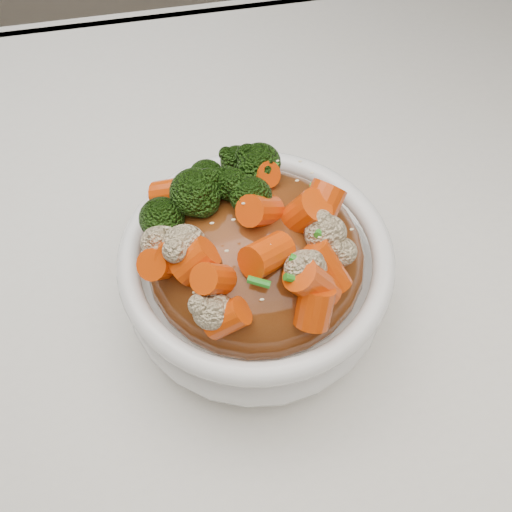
{
  "coord_description": "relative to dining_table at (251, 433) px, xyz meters",
  "views": [
    {
      "loc": [
        -0.04,
        -0.25,
        1.18
      ],
      "look_at": [
        0.0,
        -0.01,
        0.82
      ],
      "focal_mm": 42.0,
      "sensor_mm": 36.0,
      "label": 1
    }
  ],
  "objects": [
    {
      "name": "tablecloth",
      "position": [
        0.0,
        0.0,
        0.35
      ],
      "size": [
        1.2,
        0.8,
        0.04
      ],
      "primitive_type": "cube",
      "color": "white",
      "rests_on": "dining_table"
    },
    {
      "name": "carrots",
      "position": [
        0.0,
        -0.01,
        0.5
      ],
      "size": [
        0.18,
        0.18,
        0.05
      ],
      "primitive_type": null,
      "rotation": [
        0.0,
        0.0,
        0.13
      ],
      "color": "#D14006",
      "rests_on": "sauce_base"
    },
    {
      "name": "broccoli",
      "position": [
        0.0,
        -0.01,
        0.5
      ],
      "size": [
        0.18,
        0.18,
        0.04
      ],
      "primitive_type": null,
      "rotation": [
        0.0,
        0.0,
        0.13
      ],
      "color": "black",
      "rests_on": "sauce_base"
    },
    {
      "name": "sauce_base",
      "position": [
        0.0,
        -0.01,
        0.44
      ],
      "size": [
        0.18,
        0.18,
        0.09
      ],
      "primitive_type": "ellipsoid",
      "rotation": [
        0.0,
        0.0,
        0.13
      ],
      "color": "#602D10",
      "rests_on": "bowl"
    },
    {
      "name": "floor",
      "position": [
        0.0,
        0.0,
        -0.38
      ],
      "size": [
        3.0,
        3.0,
        0.0
      ],
      "primitive_type": "plane",
      "color": "olive",
      "rests_on": "ground"
    },
    {
      "name": "bowl",
      "position": [
        0.0,
        -0.01,
        0.41
      ],
      "size": [
        0.22,
        0.22,
        0.08
      ],
      "primitive_type": null,
      "rotation": [
        0.0,
        0.0,
        0.13
      ],
      "color": "white",
      "rests_on": "tablecloth"
    },
    {
      "name": "cauliflower",
      "position": [
        0.0,
        -0.01,
        0.5
      ],
      "size": [
        0.18,
        0.18,
        0.03
      ],
      "primitive_type": null,
      "rotation": [
        0.0,
        0.0,
        0.13
      ],
      "color": "beige",
      "rests_on": "sauce_base"
    },
    {
      "name": "dining_table",
      "position": [
        0.0,
        0.0,
        0.0
      ],
      "size": [
        1.2,
        0.8,
        0.75
      ],
      "primitive_type": "cube",
      "color": "brown",
      "rests_on": "floor"
    },
    {
      "name": "scallions",
      "position": [
        0.0,
        -0.01,
        0.5
      ],
      "size": [
        0.13,
        0.13,
        0.02
      ],
      "primitive_type": null,
      "rotation": [
        0.0,
        0.0,
        0.13
      ],
      "color": "#22791C",
      "rests_on": "sauce_base"
    },
    {
      "name": "sesame_seeds",
      "position": [
        0.0,
        -0.01,
        0.5
      ],
      "size": [
        0.16,
        0.16,
        0.01
      ],
      "primitive_type": null,
      "rotation": [
        0.0,
        0.0,
        0.13
      ],
      "color": "beige",
      "rests_on": "sauce_base"
    }
  ]
}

